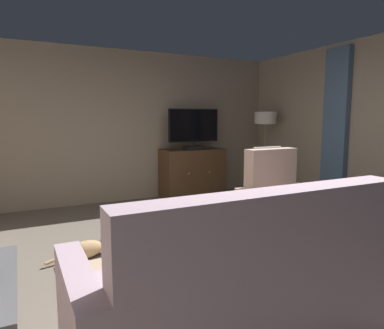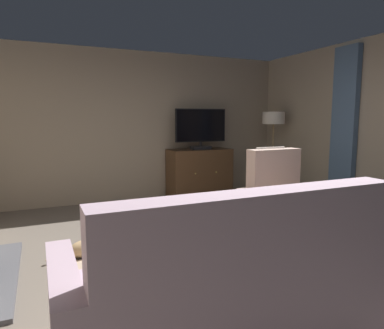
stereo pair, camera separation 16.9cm
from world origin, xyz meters
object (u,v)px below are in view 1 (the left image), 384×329
object	(u,v)px
armchair_beside_cabinet	(287,216)
floor_lamp	(265,126)
tv_cabinet	(192,174)
tv_remote	(208,223)
cat	(88,249)
coffee_table	(182,230)
sofa_floral	(243,292)
television	(194,128)
potted_plant_on_hearth_side	(270,192)

from	to	relation	value
armchair_beside_cabinet	floor_lamp	bearing A→B (deg)	57.07
tv_cabinet	floor_lamp	size ratio (longest dim) A/B	0.73
tv_remote	armchair_beside_cabinet	bearing A→B (deg)	55.94
cat	tv_cabinet	bearing A→B (deg)	42.14
coffee_table	cat	size ratio (longest dim) A/B	1.52
sofa_floral	cat	xyz separation A→B (m)	(-0.64, 1.89, -0.26)
television	sofa_floral	distance (m)	4.32
coffee_table	television	bearing A→B (deg)	60.87
tv_cabinet	sofa_floral	xyz separation A→B (m)	(-1.63, -3.94, -0.07)
potted_plant_on_hearth_side	coffee_table	bearing A→B (deg)	-144.68
tv_cabinet	cat	bearing A→B (deg)	-137.86
television	floor_lamp	distance (m)	1.38
coffee_table	tv_remote	distance (m)	0.26
sofa_floral	coffee_table	bearing A→B (deg)	84.71
sofa_floral	armchair_beside_cabinet	xyz separation A→B (m)	(1.48, 1.24, -0.01)
tv_cabinet	tv_remote	world-z (taller)	tv_cabinet
coffee_table	floor_lamp	xyz separation A→B (m)	(2.85, 2.36, 0.92)
television	tv_remote	distance (m)	3.20
sofa_floral	potted_plant_on_hearth_side	xyz separation A→B (m)	(2.68, 2.98, -0.19)
sofa_floral	armchair_beside_cabinet	world-z (taller)	armchair_beside_cabinet
tv_remote	cat	xyz separation A→B (m)	(-0.98, 0.82, -0.37)
potted_plant_on_hearth_side	cat	xyz separation A→B (m)	(-3.32, -1.09, -0.07)
tv_remote	cat	distance (m)	1.33
television	armchair_beside_cabinet	size ratio (longest dim) A/B	0.88
tv_cabinet	potted_plant_on_hearth_side	world-z (taller)	tv_cabinet
tv_cabinet	floor_lamp	world-z (taller)	floor_lamp
tv_cabinet	coffee_table	world-z (taller)	tv_cabinet
tv_remote	armchair_beside_cabinet	size ratio (longest dim) A/B	0.15
cat	floor_lamp	size ratio (longest dim) A/B	0.45
armchair_beside_cabinet	floor_lamp	size ratio (longest dim) A/B	0.71
television	potted_plant_on_hearth_side	distance (m)	1.78
armchair_beside_cabinet	floor_lamp	xyz separation A→B (m)	(1.48, 2.28, 0.98)
tv_cabinet	tv_remote	distance (m)	3.14
coffee_table	sofa_floral	xyz separation A→B (m)	(-0.11, -1.16, -0.05)
cat	tv_remote	bearing A→B (deg)	-39.68
tv_remote	floor_lamp	world-z (taller)	floor_lamp
armchair_beside_cabinet	coffee_table	bearing A→B (deg)	-176.83
tv_cabinet	cat	world-z (taller)	tv_cabinet
floor_lamp	television	bearing A→B (deg)	164.49
coffee_table	sofa_floral	size ratio (longest dim) A/B	0.50
cat	floor_lamp	distance (m)	4.13
tv_remote	television	bearing A→B (deg)	113.39
armchair_beside_cabinet	potted_plant_on_hearth_side	distance (m)	2.13
tv_remote	potted_plant_on_hearth_side	world-z (taller)	potted_plant_on_hearth_side
sofa_floral	armchair_beside_cabinet	size ratio (longest dim) A/B	1.91
sofa_floral	potted_plant_on_hearth_side	size ratio (longest dim) A/B	2.74
television	floor_lamp	xyz separation A→B (m)	(1.33, -0.37, 0.03)
coffee_table	sofa_floral	distance (m)	1.17
tv_cabinet	armchair_beside_cabinet	distance (m)	2.71
tv_cabinet	floor_lamp	distance (m)	1.66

